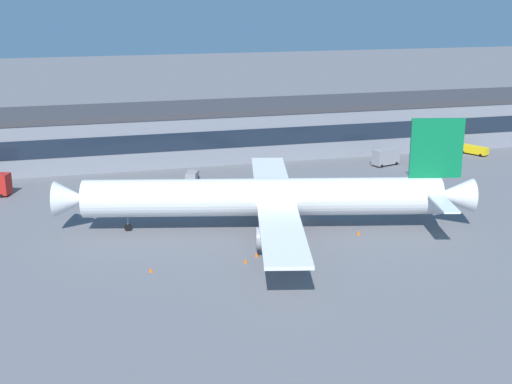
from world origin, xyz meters
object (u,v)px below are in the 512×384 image
belt_loader (474,149)px  traffic_cone_3 (245,261)px  stair_truck (385,156)px  traffic_cone_0 (359,233)px  traffic_cone_1 (151,270)px  traffic_cone_2 (257,254)px  airliner (269,197)px  baggage_tug (192,176)px

belt_loader → traffic_cone_3: (-66.41, -50.65, -0.84)m
belt_loader → stair_truck: bearing=-169.9°
traffic_cone_0 → traffic_cone_1: traffic_cone_0 is taller
belt_loader → traffic_cone_2: belt_loader is taller
airliner → traffic_cone_0: airliner is taller
baggage_tug → traffic_cone_2: size_ratio=6.27×
airliner → stair_truck: size_ratio=10.02×
traffic_cone_1 → stair_truck: bearing=39.8°
traffic_cone_2 → traffic_cone_1: bearing=-173.2°
traffic_cone_2 → traffic_cone_3: bearing=-138.0°
traffic_cone_0 → traffic_cone_2: 18.19m
airliner → baggage_tug: (-6.46, 31.69, -4.18)m
baggage_tug → traffic_cone_2: 42.64m
baggage_tug → traffic_cone_2: baggage_tug is taller
airliner → stair_truck: 49.04m
traffic_cone_0 → baggage_tug: bearing=116.8°
traffic_cone_2 → traffic_cone_3: (-2.11, -1.90, -0.01)m
belt_loader → baggage_tug: size_ratio=1.61×
airliner → traffic_cone_2: airliner is taller
belt_loader → traffic_cone_1: bearing=-147.5°
belt_loader → baggage_tug: 66.16m
baggage_tug → stair_truck: bearing=2.6°
belt_loader → traffic_cone_3: belt_loader is taller
traffic_cone_0 → traffic_cone_3: bearing=-161.2°
airliner → baggage_tug: size_ratio=15.82×
airliner → stair_truck: bearing=43.3°
airliner → traffic_cone_0: 14.91m
airliner → belt_loader: size_ratio=9.80×
stair_truck → traffic_cone_2: (-40.46, -44.50, -1.65)m
stair_truck → traffic_cone_2: bearing=-132.3°
traffic_cone_0 → traffic_cone_3: 20.77m
baggage_tug → traffic_cone_3: 44.51m
baggage_tug → traffic_cone_1: baggage_tug is taller
airliner → traffic_cone_1: bearing=-147.6°
airliner → traffic_cone_1: airliner is taller
belt_loader → traffic_cone_3: size_ratio=10.41×
belt_loader → baggage_tug: belt_loader is taller
traffic_cone_3 → stair_truck: bearing=47.5°
airliner → traffic_cone_3: (-6.99, -12.81, -4.95)m
traffic_cone_2 → baggage_tug: bearing=92.1°
traffic_cone_0 → traffic_cone_1: (-32.71, -6.61, -0.02)m
traffic_cone_2 → traffic_cone_3: 2.84m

